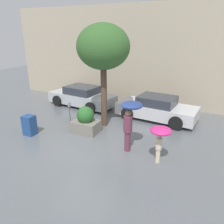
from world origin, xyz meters
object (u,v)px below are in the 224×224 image
(parked_car_near, at_px, (157,108))
(newspaper_box, at_px, (29,125))
(person_adult, at_px, (130,116))
(person_child, at_px, (160,134))
(parking_meter, at_px, (69,109))
(street_tree, at_px, (103,48))
(parked_car_far, at_px, (82,97))
(planter_box, at_px, (86,121))

(parked_car_near, height_order, newspaper_box, parked_car_near)
(person_adult, relative_size, person_child, 1.42)
(person_child, bearing_deg, parking_meter, -138.83)
(parked_car_near, relative_size, street_tree, 0.90)
(parked_car_far, height_order, newspaper_box, parked_car_far)
(person_adult, relative_size, parked_car_near, 0.46)
(parking_meter, xyz_separation_m, newspaper_box, (-1.03, -1.66, -0.40))
(newspaper_box, bearing_deg, parking_meter, 58.20)
(parked_car_near, xyz_separation_m, parked_car_far, (-4.78, 0.32, 0.00))
(street_tree, height_order, parking_meter, street_tree)
(person_child, distance_m, parking_meter, 5.06)
(street_tree, distance_m, parking_meter, 3.33)
(person_child, bearing_deg, parked_car_near, 164.18)
(person_adult, xyz_separation_m, parking_meter, (-3.54, 1.12, -0.59))
(parked_car_far, height_order, street_tree, street_tree)
(parked_car_near, bearing_deg, person_child, -158.92)
(parked_car_near, bearing_deg, newspaper_box, 138.31)
(person_adult, distance_m, newspaper_box, 4.70)
(street_tree, distance_m, newspaper_box, 4.78)
(person_adult, xyz_separation_m, person_child, (1.26, -0.46, -0.32))
(planter_box, xyz_separation_m, newspaper_box, (-2.16, -1.27, -0.09))
(parked_car_far, bearing_deg, newspaper_box, -171.93)
(planter_box, bearing_deg, parked_car_near, 49.27)
(person_adult, height_order, parked_car_far, person_adult)
(person_adult, distance_m, parked_car_far, 6.20)
(planter_box, relative_size, newspaper_box, 1.38)
(person_adult, height_order, parked_car_near, person_adult)
(street_tree, bearing_deg, parked_car_near, 41.64)
(person_adult, bearing_deg, street_tree, 88.88)
(person_child, relative_size, street_tree, 0.29)
(person_child, bearing_deg, person_adult, -140.77)
(street_tree, bearing_deg, parked_car_far, 139.80)
(street_tree, height_order, newspaper_box, street_tree)
(street_tree, relative_size, parking_meter, 4.06)
(person_adult, distance_m, street_tree, 3.52)
(person_child, height_order, newspaper_box, person_child)
(newspaper_box, bearing_deg, planter_box, 30.44)
(person_adult, xyz_separation_m, parked_car_far, (-4.63, 4.04, -0.85))
(parked_car_near, distance_m, street_tree, 4.25)
(person_child, distance_m, parked_car_near, 4.35)
(parked_car_far, relative_size, newspaper_box, 4.86)
(parked_car_near, height_order, parked_car_far, same)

